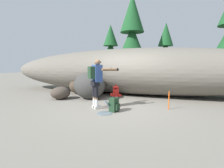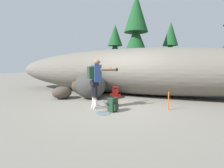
% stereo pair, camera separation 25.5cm
% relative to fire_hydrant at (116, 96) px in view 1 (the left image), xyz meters
% --- Properties ---
extents(ground_plane, '(56.00, 56.00, 0.04)m').
position_rel_fire_hydrant_xyz_m(ground_plane, '(-0.05, -0.18, -0.38)').
color(ground_plane, slate).
extents(dirt_embankment, '(15.12, 3.20, 2.30)m').
position_rel_fire_hydrant_xyz_m(dirt_embankment, '(-0.05, 2.82, 0.79)').
color(dirt_embankment, '#666056').
rests_on(dirt_embankment, ground_plane).
extents(fire_hydrant, '(0.40, 0.34, 0.77)m').
position_rel_fire_hydrant_xyz_m(fire_hydrant, '(0.00, 0.00, 0.00)').
color(fire_hydrant, red).
rests_on(fire_hydrant, ground_plane).
extents(hydrant_water_jet, '(0.46, 1.12, 0.62)m').
position_rel_fire_hydrant_xyz_m(hydrant_water_jet, '(0.00, -0.67, -0.25)').
color(hydrant_water_jet, silver).
rests_on(hydrant_water_jet, ground_plane).
extents(utility_worker, '(0.93, 0.98, 1.65)m').
position_rel_fire_hydrant_xyz_m(utility_worker, '(-0.47, -0.53, 0.69)').
color(utility_worker, beige).
rests_on(utility_worker, ground_plane).
extents(spare_backpack, '(0.32, 0.33, 0.47)m').
position_rel_fire_hydrant_xyz_m(spare_backpack, '(0.19, -0.69, -0.14)').
color(spare_backpack, '#1E3823').
rests_on(spare_backpack, ground_plane).
extents(boulder_large, '(1.63, 1.40, 1.15)m').
position_rel_fire_hydrant_xyz_m(boulder_large, '(-1.51, 0.81, 0.22)').
color(boulder_large, '#363634').
rests_on(boulder_large, ground_plane).
extents(boulder_mid, '(0.96, 1.03, 0.54)m').
position_rel_fire_hydrant_xyz_m(boulder_mid, '(-2.64, 0.32, -0.09)').
color(boulder_mid, '#423931').
rests_on(boulder_mid, ground_plane).
extents(boulder_small, '(1.35, 1.36, 0.78)m').
position_rel_fire_hydrant_xyz_m(boulder_small, '(-2.65, 1.84, 0.04)').
color(boulder_small, '#42352A').
rests_on(boulder_small, ground_plane).
extents(boulder_outlier, '(0.79, 0.93, 0.48)m').
position_rel_fire_hydrant_xyz_m(boulder_outlier, '(-1.89, 1.89, -0.11)').
color(boulder_outlier, '#35303B').
rests_on(boulder_outlier, ground_plane).
extents(pine_tree_far_left, '(2.37, 2.37, 5.57)m').
position_rel_fire_hydrant_xyz_m(pine_tree_far_left, '(-4.45, 10.83, 2.71)').
color(pine_tree_far_left, '#47331E').
rests_on(pine_tree_far_left, ground_plane).
extents(pine_tree_left, '(2.91, 2.91, 6.99)m').
position_rel_fire_hydrant_xyz_m(pine_tree_left, '(-1.43, 7.82, 3.20)').
color(pine_tree_left, '#47331E').
rests_on(pine_tree_left, ground_plane).
extents(pine_tree_center, '(2.01, 2.01, 5.17)m').
position_rel_fire_hydrant_xyz_m(pine_tree_center, '(0.99, 10.29, 2.45)').
color(pine_tree_center, '#47331E').
rests_on(pine_tree_center, ground_plane).
extents(survey_stake, '(0.04, 0.04, 0.60)m').
position_rel_fire_hydrant_xyz_m(survey_stake, '(1.79, 0.18, -0.06)').
color(survey_stake, '#E55914').
rests_on(survey_stake, ground_plane).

